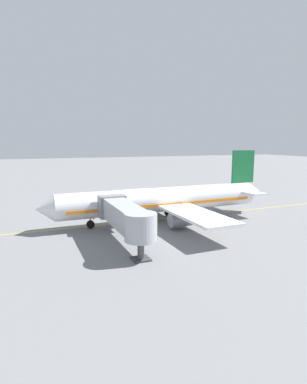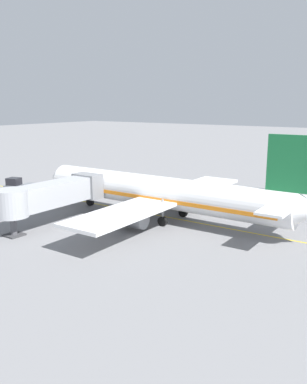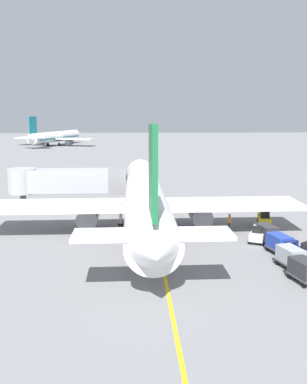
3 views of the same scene
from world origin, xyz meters
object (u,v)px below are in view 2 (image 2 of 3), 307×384
object	(u,v)px
baggage_tug_lead	(268,204)
jet_bridge	(52,194)
parked_airliner	(161,193)
baggage_tug_spare	(203,194)
baggage_tug_trailing	(230,202)
baggage_cart_front	(234,199)
safety_cone_nose_left	(123,198)
ground_crew_wing_walker	(200,199)
pushback_tractor	(19,187)
baggage_cart_tail_end	(301,210)
baggage_cart_second_in_train	(256,202)
baggage_cart_third_in_train	(279,206)

from	to	relation	value
baggage_tug_lead	jet_bridge	bearing A→B (deg)	138.24
parked_airliner	baggage_tug_spare	bearing A→B (deg)	4.14
parked_airliner	baggage_tug_trailing	bearing A→B (deg)	-23.61
baggage_cart_front	safety_cone_nose_left	bearing A→B (deg)	111.24
baggage_cart_front	ground_crew_wing_walker	size ratio (longest dim) A/B	1.76
baggage_tug_lead	baggage_tug_spare	distance (m)	9.93
jet_bridge	baggage_tug_lead	xyz separation A→B (m)	(20.25, -18.09, -2.74)
pushback_tractor	baggage_tug_lead	size ratio (longest dim) A/B	1.77
jet_bridge	baggage_cart_front	size ratio (longest dim) A/B	4.63
baggage_cart_tail_end	pushback_tractor	bearing A→B (deg)	105.98
ground_crew_wing_walker	pushback_tractor	bearing A→B (deg)	108.85
jet_bridge	baggage_cart_front	xyz separation A→B (m)	(19.36, -13.71, -2.51)
baggage_cart_second_in_train	safety_cone_nose_left	xyz separation A→B (m)	(-5.74, 17.56, -0.66)
parked_airliner	baggage_cart_tail_end	distance (m)	17.14
jet_bridge	baggage_tug_trailing	xyz separation A→B (m)	(18.73, -13.42, -2.74)
baggage_cart_front	safety_cone_nose_left	distance (m)	15.66
pushback_tractor	baggage_tug_lead	bearing A→B (deg)	-70.40
jet_bridge	baggage_cart_front	bearing A→B (deg)	-35.31
jet_bridge	ground_crew_wing_walker	xyz separation A→B (m)	(16.94, -9.86, -2.50)
baggage_cart_second_in_train	safety_cone_nose_left	bearing A→B (deg)	108.12
baggage_tug_lead	baggage_cart_second_in_train	bearing A→B (deg)	120.33
ground_crew_wing_walker	baggage_cart_front	bearing A→B (deg)	-57.85
pushback_tractor	baggage_cart_third_in_train	bearing A→B (deg)	-72.85
baggage_tug_trailing	baggage_cart_tail_end	bearing A→B (deg)	-87.60
baggage_tug_lead	ground_crew_wing_walker	world-z (taller)	ground_crew_wing_walker
baggage_cart_third_in_train	baggage_cart_tail_end	bearing A→B (deg)	-91.20
baggage_tug_lead	baggage_cart_tail_end	world-z (taller)	baggage_tug_lead
baggage_cart_second_in_train	parked_airliner	bearing A→B (deg)	144.48
baggage_cart_front	safety_cone_nose_left	xyz separation A→B (m)	(-5.67, 14.58, -0.66)
baggage_tug_trailing	baggage_cart_third_in_train	distance (m)	6.49
baggage_tug_spare	baggage_cart_second_in_train	distance (m)	8.64
baggage_tug_spare	baggage_cart_tail_end	size ratio (longest dim) A/B	0.90
ground_crew_wing_walker	baggage_tug_spare	bearing A→B (deg)	23.07
pushback_tractor	baggage_cart_tail_end	distance (m)	40.65
baggage_cart_second_in_train	baggage_cart_third_in_train	xyz separation A→B (m)	(-0.27, -3.20, 0.00)
baggage_tug_lead	ground_crew_wing_walker	xyz separation A→B (m)	(-3.32, 8.23, 0.24)
baggage_tug_spare	baggage_cart_third_in_train	xyz separation A→B (m)	(-1.73, -11.71, 0.24)
pushback_tractor	baggage_cart_tail_end	size ratio (longest dim) A/B	1.63
baggage_cart_front	baggage_cart_third_in_train	bearing A→B (deg)	-91.80
pushback_tractor	baggage_tug_lead	world-z (taller)	pushback_tractor
baggage_cart_tail_end	ground_crew_wing_walker	bearing A→B (deg)	99.74
baggage_tug_lead	safety_cone_nose_left	bearing A→B (deg)	109.10
baggage_tug_spare	baggage_cart_tail_end	bearing A→B (deg)	-97.10
baggage_cart_tail_end	ground_crew_wing_walker	world-z (taller)	ground_crew_wing_walker
baggage_tug_lead	baggage_cart_third_in_train	size ratio (longest dim) A/B	0.92
baggage_tug_lead	baggage_cart_third_in_train	xyz separation A→B (m)	(-1.09, -1.80, 0.24)
baggage_cart_front	baggage_cart_tail_end	size ratio (longest dim) A/B	1.00
baggage_cart_third_in_train	baggage_cart_tail_end	xyz separation A→B (m)	(-0.05, -2.63, 0.00)
baggage_tug_spare	baggage_cart_front	xyz separation A→B (m)	(-1.54, -5.54, 0.24)
baggage_cart_tail_end	safety_cone_nose_left	xyz separation A→B (m)	(-5.42, 23.39, -0.66)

